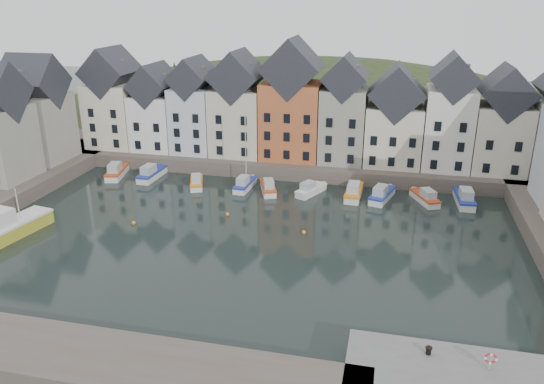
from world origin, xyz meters
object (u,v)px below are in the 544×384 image
(boat_d, at_px, (245,184))
(large_vessel, at_px, (4,229))
(mooring_bollard, at_px, (429,350))
(life_ring_post, at_px, (491,359))
(boat_a, at_px, (117,172))

(boat_d, bearing_deg, large_vessel, -131.73)
(large_vessel, distance_m, mooring_bollard, 46.17)
(large_vessel, distance_m, life_ring_post, 50.12)
(large_vessel, bearing_deg, boat_a, 96.13)
(boat_d, bearing_deg, life_ring_post, -49.49)
(large_vessel, xyz_separation_m, mooring_bollard, (44.37, -12.74, 1.02))
(large_vessel, height_order, life_ring_post, large_vessel)
(boat_a, bearing_deg, large_vessel, -106.05)
(boat_a, xyz_separation_m, mooring_bollard, (43.02, -35.10, 1.57))
(boat_a, xyz_separation_m, life_ring_post, (46.90, -35.84, 2.12))
(boat_a, xyz_separation_m, large_vessel, (-1.35, -22.36, 0.55))
(boat_a, height_order, boat_d, boat_d)
(life_ring_post, bearing_deg, mooring_bollard, 169.23)
(large_vessel, bearing_deg, boat_d, 54.92)
(mooring_bollard, distance_m, life_ring_post, 3.98)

